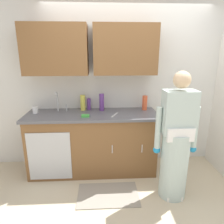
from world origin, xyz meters
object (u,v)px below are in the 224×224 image
Objects in this scene: sponge at (85,116)px; bottle_water_tall at (102,102)px; bottle_soap at (83,103)px; knife_on_counter at (115,115)px; bottle_dish_liquid at (89,104)px; bottle_water_short at (145,103)px; cup_by_sink at (35,110)px; sink at (59,115)px; person_at_sink at (176,147)px.

bottle_water_tall is at bearing 54.18° from sponge.
bottle_soap is 1.00× the size of knife_on_counter.
bottle_water_short reaches higher than bottle_dish_liquid.
bottle_water_tall reaches higher than bottle_soap.
bottle_water_short reaches higher than cup_by_sink.
sponge is at bearing -160.64° from bottle_water_short.
cup_by_sink is at bearing -173.82° from bottle_water_tall.
bottle_water_short is 0.94× the size of knife_on_counter.
sink is 1.90× the size of bottle_water_tall.
bottle_water_tall is (0.64, 0.15, 0.15)m from sink.
sponge is (-0.91, -0.32, -0.10)m from bottle_water_short.
sponge is at bearing -94.62° from bottle_dish_liquid.
sponge is at bearing -125.82° from bottle_water_tall.
bottle_water_short is (-0.23, 0.83, 0.36)m from person_at_sink.
knife_on_counter is at bearing -54.52° from bottle_water_tall.
bottle_water_tall is 0.42m from sponge.
cup_by_sink is at bearing 172.98° from sink.
bottle_water_short is 2.16× the size of cup_by_sink.
sink is 0.41m from bottle_soap.
person_at_sink is (1.54, -0.69, -0.23)m from sink.
knife_on_counter is at bearing 141.08° from person_at_sink.
bottle_dish_liquid reaches higher than cup_by_sink.
bottle_soap is 0.57m from knife_on_counter.
bottle_dish_liquid is 1.64× the size of sponge.
sink reaches higher than knife_on_counter.
bottle_water_short reaches higher than sponge.
bottle_dish_liquid is at bearing 85.38° from sponge.
bottle_water_short is at bearing 19.36° from sponge.
person_at_sink reaches higher than knife_on_counter.
bottle_dish_liquid is 0.75× the size of knife_on_counter.
sponge reaches higher than knife_on_counter.
sponge is at bearing -23.28° from sink.
bottle_soap reaches higher than bottle_water_short.
sink is 0.31× the size of person_at_sink.
sink is at bearing 156.72° from sponge.
bottle_water_short is (1.31, 0.15, 0.13)m from sink.
sink is 4.55× the size of sponge.
knife_on_counter is at bearing -152.58° from bottle_water_short.
bottle_water_short is at bearing 3.53° from cup_by_sink.
sponge is (-0.03, -0.38, -0.08)m from bottle_dish_liquid.
bottle_soap is (-1.20, 0.86, 0.37)m from person_at_sink.
person_at_sink is at bearing -24.35° from sponge.
person_at_sink is at bearing -21.13° from cup_by_sink.
person_at_sink reaches higher than sink.
bottle_dish_liquid is (0.43, 0.21, 0.10)m from sink.
sink reaches higher than bottle_dish_liquid.
cup_by_sink is at bearing -73.36° from knife_on_counter.
bottle_soap is at bearing 175.00° from bottle_water_tall.
bottle_dish_liquid is at bearing -105.39° from knife_on_counter.
bottle_water_tall reaches higher than bottle_dish_liquid.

